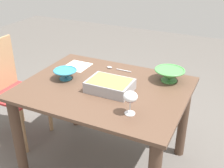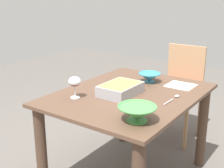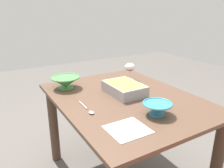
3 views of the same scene
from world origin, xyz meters
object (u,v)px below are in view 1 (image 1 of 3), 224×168
(dining_table, at_px, (105,104))
(wine_glass, at_px, (130,98))
(casserole_dish, at_px, (110,85))
(serving_spoon, at_px, (114,68))
(mixing_bowl, at_px, (65,74))
(small_bowl, at_px, (169,74))
(chair, at_px, (10,87))
(napkin, at_px, (77,66))

(dining_table, relative_size, wine_glass, 7.76)
(casserole_dish, relative_size, serving_spoon, 1.42)
(mixing_bowl, xyz_separation_m, small_bowl, (0.73, 0.31, 0.01))
(mixing_bowl, bearing_deg, small_bowl, 23.36)
(chair, height_order, casserole_dish, chair)
(casserole_dish, bearing_deg, napkin, 148.44)
(casserole_dish, bearing_deg, serving_spoon, 111.18)
(small_bowl, distance_m, serving_spoon, 0.48)
(chair, height_order, mixing_bowl, chair)
(chair, relative_size, wine_glass, 5.99)
(wine_glass, distance_m, serving_spoon, 0.70)
(mixing_bowl, height_order, napkin, mixing_bowl)
(dining_table, height_order, casserole_dish, casserole_dish)
(dining_table, relative_size, small_bowl, 5.26)
(wine_glass, xyz_separation_m, casserole_dish, (-0.24, 0.22, -0.07))
(wine_glass, xyz_separation_m, mixing_bowl, (-0.64, 0.24, -0.07))
(wine_glass, bearing_deg, serving_spoon, 123.54)
(chair, xyz_separation_m, small_bowl, (1.36, 0.29, 0.28))
(casserole_dish, distance_m, serving_spoon, 0.39)
(chair, bearing_deg, casserole_dish, -2.44)
(casserole_dish, relative_size, small_bowl, 1.37)
(wine_glass, distance_m, mixing_bowl, 0.68)
(dining_table, bearing_deg, serving_spoon, 103.12)
(dining_table, height_order, mixing_bowl, mixing_bowl)
(dining_table, height_order, chair, chair)
(mixing_bowl, xyz_separation_m, serving_spoon, (0.25, 0.33, -0.04))
(dining_table, distance_m, chair, 0.96)
(napkin, bearing_deg, dining_table, -31.78)
(chair, distance_m, napkin, 0.66)
(mixing_bowl, bearing_deg, napkin, 102.31)
(chair, xyz_separation_m, serving_spoon, (0.89, 0.32, 0.23))
(chair, height_order, small_bowl, chair)
(dining_table, relative_size, napkin, 5.72)
(chair, bearing_deg, wine_glass, -11.69)
(chair, distance_m, small_bowl, 1.42)
(napkin, bearing_deg, mixing_bowl, -77.69)
(casserole_dish, bearing_deg, chair, 177.56)
(wine_glass, distance_m, casserole_dish, 0.33)
(dining_table, distance_m, wine_glass, 0.48)
(chair, relative_size, small_bowl, 4.05)
(napkin, bearing_deg, wine_glass, -35.53)
(napkin, bearing_deg, small_bowl, 4.63)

